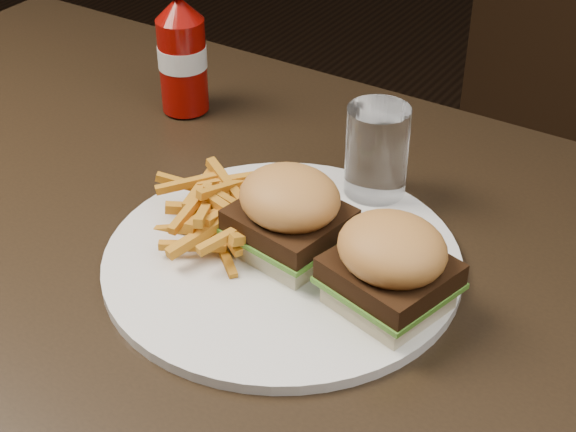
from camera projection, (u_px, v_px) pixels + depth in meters
The scene contains 7 objects.
dining_table at pixel (182, 258), 0.87m from camera, with size 1.20×0.80×0.04m, color black.
plate at pixel (282, 261), 0.83m from camera, with size 0.34×0.34×0.01m, color white.
sandwich_half_a at pixel (290, 242), 0.82m from camera, with size 0.09×0.08×0.02m, color beige.
sandwich_half_b at pixel (388, 295), 0.76m from camera, with size 0.09×0.08×0.02m, color beige.
fries_pile at pixel (228, 214), 0.84m from camera, with size 0.12×0.12×0.05m, color orange, non-canonical shape.
ketchup_bottle at pixel (183, 65), 1.05m from camera, with size 0.06×0.06×0.11m, color #800805.
tumbler at pixel (377, 153), 0.89m from camera, with size 0.06×0.06×0.10m, color white.
Camera 1 is at (0.46, -0.52, 1.26)m, focal length 55.00 mm.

